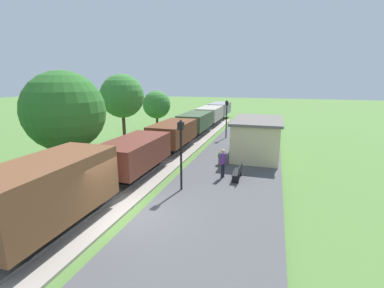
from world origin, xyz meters
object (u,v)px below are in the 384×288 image
(tree_trackside_far, at_px, (122,96))
(bench_near_hut, at_px, (238,172))
(freight_train, at_px, (183,129))
(tree_trackside_mid, at_px, (64,111))
(station_hut, at_px, (257,137))
(tree_field_left, at_px, (157,105))
(person_waiting, at_px, (223,162))
(lamp_post_near, at_px, (181,142))
(potted_planter, at_px, (222,158))
(lamp_post_far, at_px, (227,112))

(tree_trackside_far, bearing_deg, bench_near_hut, -28.03)
(freight_train, xyz_separation_m, tree_trackside_mid, (-3.77, -10.32, 2.60))
(tree_trackside_mid, bearing_deg, freight_train, 69.93)
(station_hut, xyz_separation_m, tree_field_left, (-11.62, 7.86, 1.42))
(person_waiting, distance_m, lamp_post_near, 3.36)
(freight_train, relative_size, tree_trackside_far, 6.20)
(lamp_post_near, bearing_deg, bench_near_hut, 41.36)
(potted_planter, height_order, lamp_post_near, lamp_post_near)
(lamp_post_far, xyz_separation_m, tree_field_left, (-8.35, 2.31, 0.28))
(bench_near_hut, bearing_deg, person_waiting, 176.45)
(bench_near_hut, xyz_separation_m, tree_trackside_far, (-10.70, 5.70, 3.74))
(station_hut, distance_m, lamp_post_near, 8.52)
(freight_train, xyz_separation_m, lamp_post_near, (3.53, -10.71, 1.35))
(freight_train, height_order, tree_field_left, tree_field_left)
(person_waiting, xyz_separation_m, tree_field_left, (-10.08, 13.26, 1.89))
(lamp_post_far, relative_size, tree_field_left, 0.80)
(potted_planter, distance_m, tree_field_left, 14.62)
(potted_planter, relative_size, tree_trackside_far, 0.14)
(freight_train, bearing_deg, bench_near_hut, -53.65)
(tree_trackside_mid, bearing_deg, person_waiting, 12.43)
(person_waiting, bearing_deg, tree_field_left, -39.96)
(lamp_post_far, bearing_deg, potted_planter, -81.63)
(potted_planter, height_order, tree_trackside_mid, tree_trackside_mid)
(station_hut, xyz_separation_m, tree_trackside_far, (-11.33, 0.25, 2.81))
(tree_trackside_far, xyz_separation_m, tree_field_left, (-0.29, 7.61, -1.39))
(lamp_post_far, bearing_deg, bench_near_hut, -76.50)
(bench_near_hut, distance_m, lamp_post_far, 11.51)
(station_hut, bearing_deg, person_waiting, -105.94)
(potted_planter, bearing_deg, tree_trackside_far, 161.24)
(lamp_post_near, xyz_separation_m, lamp_post_far, (0.00, 13.33, 0.00))
(station_hut, relative_size, tree_trackside_far, 0.92)
(station_hut, height_order, tree_field_left, tree_field_left)
(bench_near_hut, xyz_separation_m, potted_planter, (-1.40, 2.54, 0.00))
(freight_train, relative_size, lamp_post_near, 10.59)
(tree_field_left, bearing_deg, tree_trackside_far, -87.85)
(person_waiting, bearing_deg, potted_planter, -66.22)
(tree_field_left, bearing_deg, potted_planter, -48.32)
(person_waiting, height_order, tree_trackside_far, tree_trackside_far)
(bench_near_hut, relative_size, tree_trackside_far, 0.24)
(lamp_post_far, distance_m, tree_trackside_mid, 14.91)
(freight_train, distance_m, lamp_post_far, 4.60)
(person_waiting, height_order, tree_field_left, tree_field_left)
(station_hut, bearing_deg, freight_train, 156.67)
(freight_train, bearing_deg, tree_trackside_far, -149.34)
(potted_planter, xyz_separation_m, lamp_post_far, (-1.25, 8.47, 2.08))
(freight_train, bearing_deg, potted_planter, -50.76)
(bench_near_hut, relative_size, lamp_post_near, 0.41)
(freight_train, relative_size, potted_planter, 42.79)
(person_waiting, height_order, lamp_post_far, lamp_post_far)
(person_waiting, bearing_deg, bench_near_hut, -170.74)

